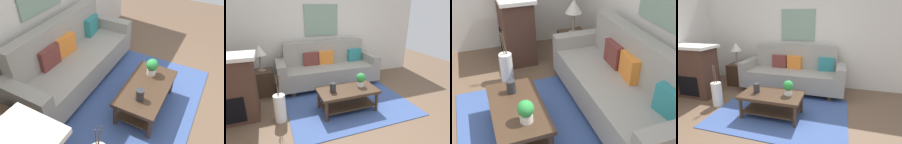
{
  "view_description": "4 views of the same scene",
  "coord_description": "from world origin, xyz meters",
  "views": [
    {
      "loc": [
        -2.44,
        -0.32,
        2.58
      ],
      "look_at": [
        -0.18,
        0.88,
        0.54
      ],
      "focal_mm": 36.01,
      "sensor_mm": 36.0,
      "label": 1
    },
    {
      "loc": [
        -1.39,
        -2.5,
        1.89
      ],
      "look_at": [
        -0.03,
        1.09,
        0.51
      ],
      "focal_mm": 29.51,
      "sensor_mm": 36.0,
      "label": 2
    },
    {
      "loc": [
        2.34,
        0.04,
        2.35
      ],
      "look_at": [
        -0.32,
        1.0,
        0.64
      ],
      "focal_mm": 42.91,
      "sensor_mm": 36.0,
      "label": 3
    },
    {
      "loc": [
        1.0,
        -2.32,
        1.7
      ],
      "look_at": [
        0.02,
        1.05,
        0.65
      ],
      "focal_mm": 28.23,
      "sensor_mm": 36.0,
      "label": 4
    }
  ],
  "objects": [
    {
      "name": "ground_plane",
      "position": [
        0.0,
        0.0,
        0.0
      ],
      "size": [
        9.37,
        9.37,
        0.0
      ],
      "primitive_type": "plane",
      "color": "brown"
    },
    {
      "name": "wall_back",
      "position": [
        0.0,
        2.19,
        1.35
      ],
      "size": [
        5.37,
        0.1,
        2.7
      ],
      "primitive_type": "cube",
      "color": "silver",
      "rests_on": "ground_plane"
    },
    {
      "name": "area_rug",
      "position": [
        0.0,
        0.5,
        0.01
      ],
      "size": [
        2.43,
        1.74,
        0.01
      ],
      "primitive_type": "cube",
      "color": "#3D5693",
      "rests_on": "ground_plane"
    },
    {
      "name": "couch",
      "position": [
        -0.08,
        1.66,
        0.43
      ],
      "size": [
        2.44,
        0.84,
        1.08
      ],
      "color": "gray",
      "rests_on": "ground_plane"
    },
    {
      "name": "throw_pillow_maroon",
      "position": [
        -0.47,
        1.78,
        0.68
      ],
      "size": [
        0.37,
        0.14,
        0.32
      ],
      "primitive_type": "cube",
      "rotation": [
        0.0,
        0.0,
        -0.05
      ],
      "color": "brown",
      "rests_on": "couch"
    },
    {
      "name": "throw_pillow_orange",
      "position": [
        -0.08,
        1.78,
        0.68
      ],
      "size": [
        0.37,
        0.17,
        0.32
      ],
      "primitive_type": "cube",
      "rotation": [
        0.0,
        0.0,
        -0.14
      ],
      "color": "orange",
      "rests_on": "couch"
    },
    {
      "name": "throw_pillow_teal",
      "position": [
        0.69,
        1.78,
        0.68
      ],
      "size": [
        0.37,
        0.17,
        0.32
      ],
      "primitive_type": "cube",
      "rotation": [
        0.0,
        0.0,
        0.15
      ],
      "color": "teal",
      "rests_on": "couch"
    },
    {
      "name": "coffee_table",
      "position": [
        -0.12,
        0.36,
        0.31
      ],
      "size": [
        1.1,
        0.6,
        0.43
      ],
      "color": "#422D1E",
      "rests_on": "ground_plane"
    },
    {
      "name": "tabletop_vase",
      "position": [
        -0.41,
        0.35,
        0.51
      ],
      "size": [
        0.11,
        0.11,
        0.17
      ],
      "primitive_type": "cylinder",
      "color": "#2D2D33",
      "rests_on": "coffee_table"
    },
    {
      "name": "potted_plant_tabletop",
      "position": [
        0.18,
        0.4,
        0.57
      ],
      "size": [
        0.18,
        0.18,
        0.26
      ],
      "color": "white",
      "rests_on": "coffee_table"
    },
    {
      "name": "side_table",
      "position": [
        -1.6,
        1.64,
        0.28
      ],
      "size": [
        0.44,
        0.44,
        0.56
      ],
      "primitive_type": "cube",
      "color": "#422D1E",
      "rests_on": "ground_plane"
    },
    {
      "name": "table_lamp",
      "position": [
        -1.6,
        1.64,
        0.99
      ],
      "size": [
        0.28,
        0.28,
        0.57
      ],
      "color": "gray",
      "rests_on": "side_table"
    },
    {
      "name": "fireplace",
      "position": [
        -2.14,
        0.75,
        0.59
      ],
      "size": [
        1.02,
        0.58,
        1.16
      ],
      "color": "#472D23",
      "rests_on": "ground_plane"
    },
    {
      "name": "floor_vase",
      "position": [
        -1.34,
        0.42,
        0.24
      ],
      "size": [
        0.2,
        0.2,
        0.49
      ],
      "primitive_type": "cylinder",
      "color": "white",
      "rests_on": "ground_plane"
    },
    {
      "name": "floor_vase_branch_a",
      "position": [
        -1.32,
        0.42,
        0.67
      ],
      "size": [
        0.04,
        0.05,
        0.36
      ],
      "primitive_type": "cylinder",
      "rotation": [
        0.1,
        0.08,
        0.0
      ],
      "color": "brown",
      "rests_on": "floor_vase"
    },
    {
      "name": "floor_vase_branch_b",
      "position": [
        -1.35,
        0.44,
        0.67
      ],
      "size": [
        0.04,
        0.03,
        0.36
      ],
      "primitive_type": "cylinder",
      "rotation": [
        0.06,
        -0.08,
        0.0
      ],
      "color": "brown",
      "rests_on": "floor_vase"
    },
    {
      "name": "floor_vase_branch_c",
      "position": [
        -1.35,
        0.41,
        0.67
      ],
      "size": [
        0.02,
        0.03,
        0.36
      ],
      "primitive_type": "cylinder",
      "rotation": [
        0.06,
        0.03,
        0.0
      ],
      "color": "brown",
      "rests_on": "floor_vase"
    },
    {
      "name": "framed_painting",
      "position": [
        -0.08,
        2.12,
        1.56
      ],
      "size": [
        0.86,
        0.03,
        0.76
      ],
      "primitive_type": "cube",
      "color": "gray"
    }
  ]
}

